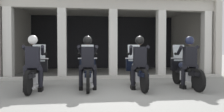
# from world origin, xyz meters

# --- Properties ---
(ground_plane) EXTENTS (80.00, 80.00, 0.00)m
(ground_plane) POSITION_xyz_m (0.00, 3.00, 0.00)
(ground_plane) COLOR gray
(station_building) EXTENTS (9.72, 5.30, 3.52)m
(station_building) POSITION_xyz_m (0.34, 5.57, 2.22)
(station_building) COLOR black
(station_building) RESTS_ON ground
(kerb_strip) EXTENTS (9.22, 0.24, 0.12)m
(kerb_strip) POSITION_xyz_m (0.34, 2.40, 0.06)
(kerb_strip) COLOR #B7B5AD
(kerb_strip) RESTS_ON ground
(motorcycle_far_left) EXTENTS (0.62, 2.04, 1.35)m
(motorcycle_far_left) POSITION_xyz_m (-2.29, 0.22, 0.50)
(motorcycle_far_left) COLOR black
(motorcycle_far_left) RESTS_ON ground
(police_officer_far_left) EXTENTS (0.63, 0.61, 1.58)m
(police_officer_far_left) POSITION_xyz_m (-2.29, -0.07, 0.94)
(police_officer_far_left) COLOR black
(police_officer_far_left) RESTS_ON ground
(motorcycle_center_left) EXTENTS (0.62, 2.04, 1.35)m
(motorcycle_center_left) POSITION_xyz_m (-0.76, 0.30, 0.50)
(motorcycle_center_left) COLOR black
(motorcycle_center_left) RESTS_ON ground
(police_officer_center_left) EXTENTS (0.63, 0.61, 1.58)m
(police_officer_center_left) POSITION_xyz_m (-0.76, 0.02, 0.94)
(police_officer_center_left) COLOR black
(police_officer_center_left) RESTS_ON ground
(motorcycle_center_right) EXTENTS (0.62, 2.04, 1.35)m
(motorcycle_center_right) POSITION_xyz_m (0.77, 0.18, 0.50)
(motorcycle_center_right) COLOR black
(motorcycle_center_right) RESTS_ON ground
(police_officer_center_right) EXTENTS (0.63, 0.61, 1.58)m
(police_officer_center_right) POSITION_xyz_m (0.76, -0.11, 0.94)
(police_officer_center_right) COLOR black
(police_officer_center_right) RESTS_ON ground
(motorcycle_far_right) EXTENTS (0.62, 2.04, 1.35)m
(motorcycle_far_right) POSITION_xyz_m (2.29, 0.11, 0.50)
(motorcycle_far_right) COLOR black
(motorcycle_far_right) RESTS_ON ground
(police_officer_far_right) EXTENTS (0.63, 0.61, 1.58)m
(police_officer_far_right) POSITION_xyz_m (2.29, -0.17, 0.94)
(police_officer_far_right) COLOR black
(police_officer_far_right) RESTS_ON ground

